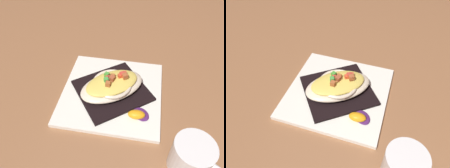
{
  "view_description": "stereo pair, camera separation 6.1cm",
  "coord_description": "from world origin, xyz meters",
  "views": [
    {
      "loc": [
        0.08,
        -0.42,
        0.48
      ],
      "look_at": [
        0.0,
        0.0,
        0.04
      ],
      "focal_mm": 35.22,
      "sensor_mm": 36.0,
      "label": 1
    },
    {
      "loc": [
        0.14,
        -0.4,
        0.48
      ],
      "look_at": [
        0.0,
        0.0,
        0.04
      ],
      "focal_mm": 35.22,
      "sensor_mm": 36.0,
      "label": 2
    }
  ],
  "objects": [
    {
      "name": "orange_garnish",
      "position": [
        0.08,
        -0.07,
        0.02
      ],
      "size": [
        0.06,
        0.06,
        0.02
      ],
      "color": "#4C2160",
      "rests_on": "square_plate"
    },
    {
      "name": "gratin_dish",
      "position": [
        0.0,
        0.0,
        0.04
      ],
      "size": [
        0.21,
        0.2,
        0.05
      ],
      "color": "beige",
      "rests_on": "folded_napkin"
    },
    {
      "name": "folded_napkin",
      "position": [
        0.0,
        0.0,
        0.02
      ],
      "size": [
        0.25,
        0.25,
        0.01
      ],
      "primitive_type": "cube",
      "rotation": [
        0.0,
        0.0,
        0.67
      ],
      "color": "black",
      "rests_on": "square_plate"
    },
    {
      "name": "ground_plane",
      "position": [
        0.0,
        0.0,
        0.0
      ],
      "size": [
        2.6,
        2.6,
        0.0
      ],
      "primitive_type": "plane",
      "color": "#91613E"
    },
    {
      "name": "coffee_mug",
      "position": [
        0.2,
        -0.18,
        0.04
      ],
      "size": [
        0.11,
        0.09,
        0.09
      ],
      "color": "white",
      "rests_on": "ground_plane"
    },
    {
      "name": "square_plate",
      "position": [
        0.0,
        0.0,
        0.01
      ],
      "size": [
        0.28,
        0.28,
        0.01
      ],
      "primitive_type": "cube",
      "rotation": [
        0.0,
        0.0,
        0.02
      ],
      "color": "white",
      "rests_on": "ground_plane"
    }
  ]
}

